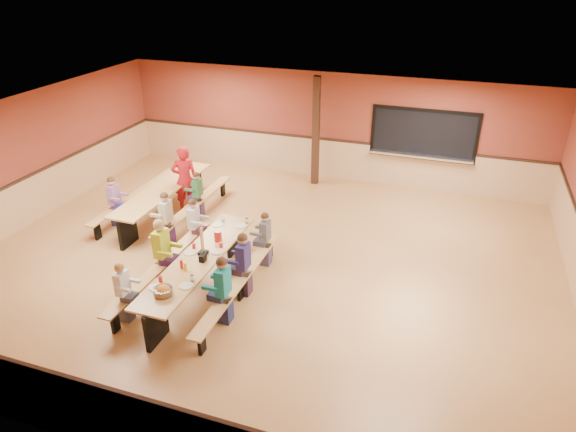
% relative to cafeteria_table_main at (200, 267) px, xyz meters
% --- Properties ---
extents(ground, '(12.00, 12.00, 0.00)m').
position_rel_cafeteria_table_main_xyz_m(ground, '(0.78, 1.37, -0.53)').
color(ground, '#A26F3D').
rests_on(ground, ground).
extents(room_envelope, '(12.04, 10.04, 3.02)m').
position_rel_cafeteria_table_main_xyz_m(room_envelope, '(0.78, 1.37, 0.16)').
color(room_envelope, brown).
rests_on(room_envelope, ground).
extents(kitchen_pass_through, '(2.78, 0.28, 1.38)m').
position_rel_cafeteria_table_main_xyz_m(kitchen_pass_through, '(3.38, 6.33, 0.96)').
color(kitchen_pass_through, black).
rests_on(kitchen_pass_through, ground).
extents(structural_post, '(0.18, 0.18, 3.00)m').
position_rel_cafeteria_table_main_xyz_m(structural_post, '(0.58, 5.77, 0.97)').
color(structural_post, black).
rests_on(structural_post, ground).
extents(cafeteria_table_main, '(1.91, 3.70, 0.74)m').
position_rel_cafeteria_table_main_xyz_m(cafeteria_table_main, '(0.00, 0.00, 0.00)').
color(cafeteria_table_main, tan).
rests_on(cafeteria_table_main, ground).
extents(cafeteria_table_second, '(1.91, 3.70, 0.74)m').
position_rel_cafeteria_table_main_xyz_m(cafeteria_table_second, '(-2.34, 2.61, 0.00)').
color(cafeteria_table_second, tan).
rests_on(cafeteria_table_second, ground).
extents(seated_child_white_left, '(0.34, 0.28, 1.15)m').
position_rel_cafeteria_table_main_xyz_m(seated_child_white_left, '(-0.83, -1.21, 0.05)').
color(seated_child_white_left, white).
rests_on(seated_child_white_left, ground).
extents(seated_adult_yellow, '(0.43, 0.36, 1.34)m').
position_rel_cafeteria_table_main_xyz_m(seated_adult_yellow, '(-0.83, 0.06, 0.15)').
color(seated_adult_yellow, '#B9CE20').
rests_on(seated_adult_yellow, ground).
extents(seated_child_grey_left, '(0.37, 0.30, 1.20)m').
position_rel_cafeteria_table_main_xyz_m(seated_child_grey_left, '(-0.83, 1.34, 0.08)').
color(seated_child_grey_left, silver).
rests_on(seated_child_grey_left, ground).
extents(seated_child_teal_right, '(0.40, 0.33, 1.28)m').
position_rel_cafeteria_table_main_xyz_m(seated_child_teal_right, '(0.83, -0.68, 0.11)').
color(seated_child_teal_right, teal).
rests_on(seated_child_teal_right, ground).
extents(seated_child_navy_right, '(0.40, 0.33, 1.27)m').
position_rel_cafeteria_table_main_xyz_m(seated_child_navy_right, '(0.83, 0.19, 0.11)').
color(seated_child_navy_right, navy).
rests_on(seated_child_navy_right, ground).
extents(seated_child_char_right, '(0.35, 0.29, 1.17)m').
position_rel_cafeteria_table_main_xyz_m(seated_child_char_right, '(0.83, 1.30, 0.06)').
color(seated_child_char_right, '#4C5156').
rests_on(seated_child_char_right, ground).
extents(seated_child_purple_sec, '(0.37, 0.30, 1.21)m').
position_rel_cafeteria_table_main_xyz_m(seated_child_purple_sec, '(-3.17, 1.79, 0.08)').
color(seated_child_purple_sec, '#875A8C').
rests_on(seated_child_purple_sec, ground).
extents(seated_child_green_sec, '(0.34, 0.28, 1.16)m').
position_rel_cafeteria_table_main_xyz_m(seated_child_green_sec, '(-1.52, 2.81, 0.05)').
color(seated_child_green_sec, '#33693A').
rests_on(seated_child_green_sec, ground).
extents(seated_child_tan_sec, '(0.38, 0.31, 1.24)m').
position_rel_cafeteria_table_main_xyz_m(seated_child_tan_sec, '(-1.52, 1.38, 0.09)').
color(seated_child_tan_sec, '#B8AE95').
rests_on(seated_child_tan_sec, ground).
extents(standing_woman, '(0.74, 0.67, 1.71)m').
position_rel_cafeteria_table_main_xyz_m(standing_woman, '(-1.97, 3.02, 0.33)').
color(standing_woman, '#B0141B').
rests_on(standing_woman, ground).
extents(punch_pitcher, '(0.16, 0.16, 0.22)m').
position_rel_cafeteria_table_main_xyz_m(punch_pitcher, '(0.07, 0.69, 0.32)').
color(punch_pitcher, red).
rests_on(punch_pitcher, cafeteria_table_main).
extents(chip_bowl, '(0.32, 0.32, 0.15)m').
position_rel_cafeteria_table_main_xyz_m(chip_bowl, '(-0.00, -1.24, 0.29)').
color(chip_bowl, orange).
rests_on(chip_bowl, cafeteria_table_main).
extents(napkin_dispenser, '(0.10, 0.14, 0.13)m').
position_rel_cafeteria_table_main_xyz_m(napkin_dispenser, '(0.14, -0.08, 0.28)').
color(napkin_dispenser, black).
rests_on(napkin_dispenser, cafeteria_table_main).
extents(condiment_mustard, '(0.06, 0.06, 0.17)m').
position_rel_cafeteria_table_main_xyz_m(condiment_mustard, '(-0.01, -0.47, 0.30)').
color(condiment_mustard, yellow).
rests_on(condiment_mustard, cafeteria_table_main).
extents(condiment_ketchup, '(0.06, 0.06, 0.17)m').
position_rel_cafeteria_table_main_xyz_m(condiment_ketchup, '(-0.11, -0.43, 0.30)').
color(condiment_ketchup, '#B2140F').
rests_on(condiment_ketchup, cafeteria_table_main).
extents(table_paddle, '(0.16, 0.16, 0.56)m').
position_rel_cafeteria_table_main_xyz_m(table_paddle, '(0.02, 0.14, 0.35)').
color(table_paddle, black).
rests_on(table_paddle, cafeteria_table_main).
extents(place_settings, '(0.65, 3.30, 0.11)m').
position_rel_cafeteria_table_main_xyz_m(place_settings, '(0.00, 0.00, 0.27)').
color(place_settings, beige).
rests_on(place_settings, cafeteria_table_main).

